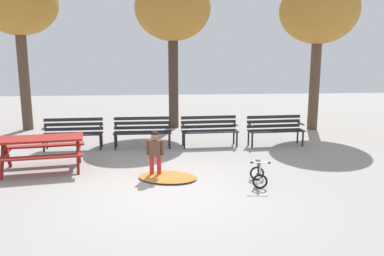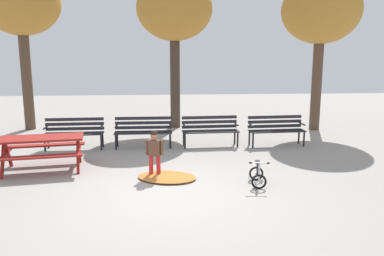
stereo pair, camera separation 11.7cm
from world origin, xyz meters
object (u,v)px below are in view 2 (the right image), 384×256
picnic_table (42,145)px  park_bench_far_left (74,131)px  kids_bicycle (258,175)px  child_standing (154,150)px  park_bench_right (210,128)px  park_bench_far_right (276,128)px  park_bench_left (143,129)px

picnic_table → park_bench_far_left: bearing=82.3°
picnic_table → kids_bicycle: bearing=-16.4°
picnic_table → park_bench_far_left: 2.02m
picnic_table → child_standing: (2.54, -0.67, -0.00)m
picnic_table → park_bench_right: (4.07, 2.05, -0.08)m
picnic_table → park_bench_far_right: bearing=18.3°
park_bench_far_right → picnic_table: bearing=-161.7°
park_bench_far_left → park_bench_left: (1.90, 0.04, 0.00)m
picnic_table → park_bench_far_right: 6.28m
park_bench_far_right → park_bench_far_left: bearing=179.7°
child_standing → kids_bicycle: bearing=-18.4°
park_bench_right → park_bench_far_right: size_ratio=1.00×
park_bench_far_left → park_bench_right: bearing=0.7°
park_bench_far_right → kids_bicycle: bearing=-112.0°
park_bench_left → park_bench_far_right: size_ratio=0.99×
park_bench_far_right → kids_bicycle: (-1.35, -3.33, -0.31)m
park_bench_right → park_bench_left: bearing=-179.8°
park_bench_far_right → child_standing: bearing=-142.4°
park_bench_left → kids_bicycle: park_bench_left is taller
park_bench_left → park_bench_far_right: same height
park_bench_far_left → child_standing: 3.51m
park_bench_far_left → park_bench_left: 1.90m
picnic_table → park_bench_right: bearing=26.7°
park_bench_right → park_bench_far_left: bearing=-179.3°
park_bench_left → park_bench_right: bearing=0.2°
picnic_table → park_bench_right: size_ratio=1.23×
park_bench_right → child_standing: size_ratio=1.60×
park_bench_far_left → kids_bicycle: 5.51m
park_bench_right → picnic_table: bearing=-153.3°
park_bench_far_left → child_standing: (2.27, -2.67, 0.08)m
park_bench_left → child_standing: bearing=-82.3°
park_bench_far_left → park_bench_right: size_ratio=1.00×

